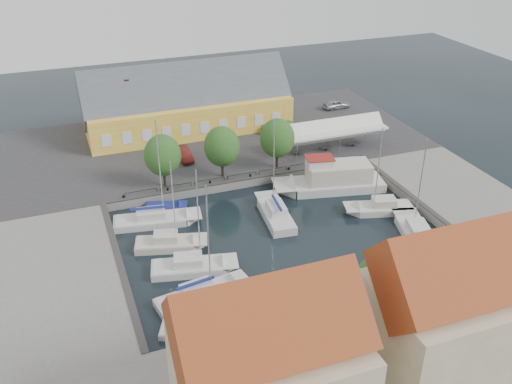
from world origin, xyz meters
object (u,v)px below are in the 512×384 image
Objects in this scene: west_boat_a at (155,221)px; west_boat_d at (202,297)px; west_boat_c at (192,268)px; east_boat_c at (416,234)px; east_boat_b at (381,209)px; launch_sw at (191,333)px; center_sailboat at (275,215)px; warehouse at (183,106)px; trawler at (333,181)px; west_boat_b at (169,245)px; tent_canopy at (334,130)px; launch_nw at (165,208)px; car_red at (184,154)px; car_silver at (336,104)px.

west_boat_a is 1.06× the size of west_boat_d.
east_boat_c is at bearing -5.86° from west_boat_c.
east_boat_b is 23.83m from west_boat_d.
east_boat_b reaches higher than launch_sw.
center_sailboat is 12.84m from west_boat_a.
warehouse is 26.52m from center_sailboat.
center_sailboat is at bearing 43.24° from west_boat_d.
trawler is 21.29m from west_boat_a.
center_sailboat is 14.77m from east_boat_c.
east_boat_c is 1.00× the size of west_boat_c.
east_boat_b is at bearing -3.13° from west_boat_b.
west_boat_b is at bearing -151.45° from tent_canopy.
west_boat_d is at bearing -175.07° from east_boat_c.
east_boat_c is 27.21m from west_boat_a.
east_boat_b is 2.13× the size of launch_nw.
trawler is at bearing -41.49° from car_red.
west_boat_d is (1.20, -13.94, -0.00)m from west_boat_a.
car_silver is at bearing -0.68° from warehouse.
warehouse is 2.59× the size of west_boat_c.
center_sailboat reaches higher than east_boat_b.
car_silver is at bearing 39.76° from west_boat_b.
west_boat_c reaches higher than car_silver.
west_boat_a is (-6.35, -12.52, -1.46)m from car_red.
west_boat_d is (-22.56, -7.68, 0.01)m from east_boat_b.
east_boat_c is at bearing -92.97° from tent_canopy.
east_boat_b is 24.57m from west_boat_a.
launch_sw is (-1.16, -12.77, -0.17)m from west_boat_b.
west_boat_b is at bearing -99.72° from launch_nw.
west_boat_c is at bearing -81.10° from west_boat_a.
center_sailboat is (-20.75, -25.70, -1.35)m from car_silver.
east_boat_c reaches higher than car_silver.
west_boat_b reaches higher than launch_nw.
west_boat_b is 8.99m from west_boat_d.
warehouse is 24.36m from car_silver.
car_silver reaches higher than launch_nw.
east_boat_c is (-1.07, -20.63, -3.43)m from tent_canopy.
warehouse is 2.70× the size of east_boat_b.
west_boat_b is (-8.54, -27.53, -4.17)m from warehouse.
center_sailboat is at bearing 29.48° from west_boat_c.
tent_canopy is at bearing 83.28° from east_boat_b.
trawler reaches higher than launch_sw.
east_boat_c is 23.07m from west_boat_c.
car_silver is 52.48m from launch_sw.
west_boat_a is 1.23× the size of west_boat_b.
west_boat_d reaches higher than west_boat_c.
east_boat_b is 23.80m from launch_nw.
warehouse is at bearing 77.00° from west_boat_c.
center_sailboat reaches higher than launch_nw.
tent_canopy is 9.69m from trawler.
west_boat_d reaches higher than warehouse.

